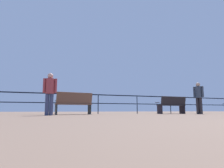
% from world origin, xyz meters
% --- Properties ---
extents(pier_railing, '(24.98, 0.05, 1.01)m').
position_xyz_m(pier_railing, '(-0.00, 9.88, 0.75)').
color(pier_railing, black).
rests_on(pier_railing, ground_plane).
extents(bench_near_left, '(1.65, 0.71, 0.98)m').
position_xyz_m(bench_near_left, '(-2.51, 9.05, 0.55)').
color(bench_near_left, brown).
rests_on(bench_near_left, ground_plane).
extents(bench_near_right, '(1.58, 0.67, 0.94)m').
position_xyz_m(bench_near_right, '(2.85, 9.05, 0.52)').
color(bench_near_right, black).
rests_on(bench_near_right, ground_plane).
extents(person_by_bench, '(0.32, 0.49, 1.66)m').
position_xyz_m(person_by_bench, '(3.93, 8.20, 0.95)').
color(person_by_bench, '#2C272A').
rests_on(person_by_bench, ground_plane).
extents(person_at_railing, '(0.50, 0.30, 1.56)m').
position_xyz_m(person_at_railing, '(-3.64, 7.79, 0.90)').
color(person_at_railing, '#353C5E').
rests_on(person_at_railing, ground_plane).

